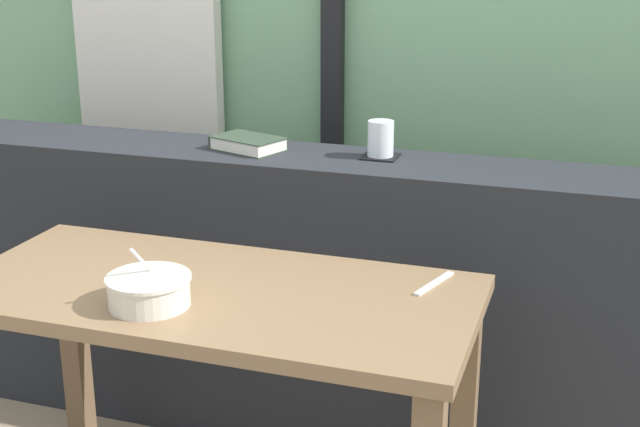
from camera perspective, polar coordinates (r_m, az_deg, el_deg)
The scene contains 8 objects.
curtain_left_panel at distance 3.24m, azimuth -11.37°, elevation 13.15°, with size 0.56×0.06×2.50m, color silver.
dark_console_ledge at distance 2.65m, azimuth -1.10°, elevation -5.49°, with size 2.80×0.32×0.89m, color #23262B.
breakfast_table at distance 2.10m, azimuth -6.86°, elevation -7.77°, with size 1.23×0.57×0.71m.
coaster_square at distance 2.49m, azimuth 3.96°, elevation 3.73°, with size 0.10×0.10×0.01m, color black.
juice_glass at distance 2.48m, azimuth 3.98°, elevation 4.79°, with size 0.07×0.07×0.10m.
closed_book at distance 2.58m, azimuth -4.76°, elevation 4.59°, with size 0.23×0.19×0.04m.
soup_bowl at distance 1.97m, azimuth -11.10°, elevation -4.99°, with size 0.19×0.19×0.14m.
fork_utensil at distance 2.07m, azimuth 7.47°, elevation -4.55°, with size 0.02×0.17×0.01m, color silver.
Camera 1 is at (0.81, -1.75, 1.49)m, focal length 48.97 mm.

